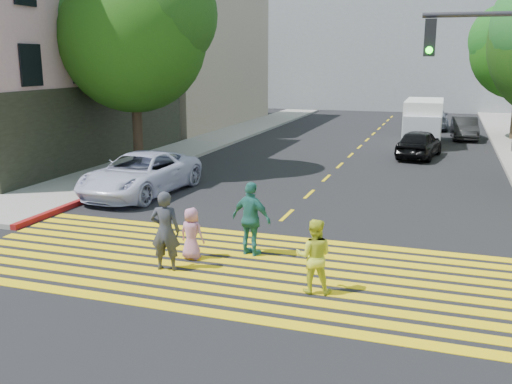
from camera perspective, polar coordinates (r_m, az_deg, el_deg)
The scene contains 17 objects.
ground at distance 12.27m, azimuth -4.52°, elevation -9.41°, with size 120.00×120.00×0.00m, color black.
sidewalk_left at distance 35.23m, azimuth -3.29°, elevation 5.53°, with size 3.00×40.00×0.15m, color gray.
curb_red at distance 20.51m, azimuth -15.81°, elevation -0.41°, with size 0.20×8.00×0.16m, color maroon.
crosswalk at distance 13.37m, azimuth -2.37°, elevation -7.42°, with size 13.40×5.30×0.01m.
lane_line at distance 33.55m, azimuth 10.70°, elevation 4.82°, with size 0.12×34.40×0.01m.
building_left_tan at distance 43.54m, azimuth -9.80°, elevation 13.30°, with size 12.00×16.00×10.00m, color tan.
backdrop_block at distance 58.60m, azimuth 14.59°, elevation 13.95°, with size 30.00×8.00×12.00m, color gray.
tree_left at distance 24.64m, azimuth -12.00°, elevation 15.56°, with size 6.67×6.08×8.71m.
pedestrian_man at distance 13.05m, azimuth -9.06°, elevation -3.86°, with size 0.67×0.44×1.84m, color #31333C.
pedestrian_woman at distance 11.75m, azimuth 5.82°, elevation -6.39°, with size 0.76×0.59×1.56m, color yellow.
pedestrian_child at distance 13.76m, azimuth -6.45°, elevation -4.14°, with size 0.62×0.40×1.27m, color #BC769B.
pedestrian_extra at distance 13.85m, azimuth -0.46°, elevation -2.72°, with size 1.07×0.45×1.83m, color #29726C.
white_sedan at distance 20.64m, azimuth -11.47°, elevation 1.79°, with size 2.45×5.32×1.48m, color silver.
dark_car_near at distance 29.05m, azimuth 16.00°, elevation 4.69°, with size 1.66×4.12×1.40m, color black.
silver_car at distance 41.77m, azimuth 17.31°, elevation 7.02°, with size 1.97×4.85×1.41m, color #9096A9.
dark_car_parked at distance 36.83m, azimuth 20.11°, elevation 6.02°, with size 1.42×4.06×1.34m, color black.
white_van at distance 33.62m, azimuth 16.37°, elevation 6.57°, with size 2.04×5.31×2.50m.
Camera 1 is at (4.50, -10.41, 4.68)m, focal length 40.00 mm.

